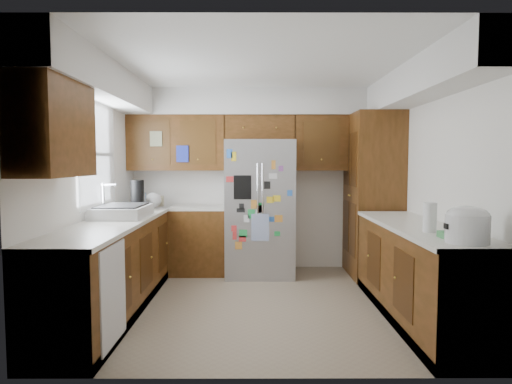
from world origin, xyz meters
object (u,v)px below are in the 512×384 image
pantry (373,195)px  fridge (260,208)px  paper_towel (430,217)px  rice_cooker (467,224)px

pantry → fridge: (-1.50, 0.05, -0.17)m
pantry → paper_towel: pantry is taller
rice_cooker → pantry: bearing=90.0°
fridge → pantry: bearing=-2.1°
pantry → rice_cooker: size_ratio=6.75×
pantry → rice_cooker: 2.53m
pantry → paper_towel: size_ratio=8.53×
paper_towel → fridge: bearing=124.1°
rice_cooker → paper_towel: (-0.08, 0.49, -0.02)m
pantry → fridge: bearing=177.9°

